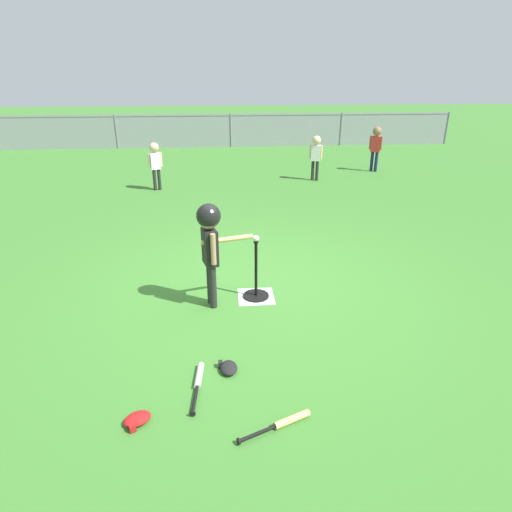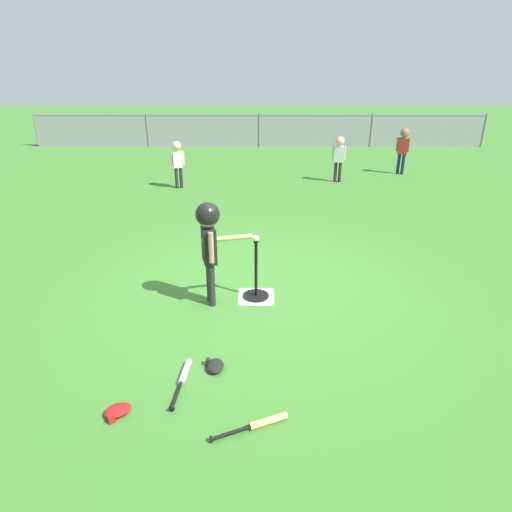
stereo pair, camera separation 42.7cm
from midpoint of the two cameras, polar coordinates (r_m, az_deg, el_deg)
ground_plane at (r=5.68m, az=2.68°, el=-3.82°), size 60.00×60.00×0.00m
home_plate at (r=5.39m, az=2.28°, el=-5.37°), size 0.44×0.44×0.01m
batting_tee at (r=5.34m, az=2.30°, el=-4.26°), size 0.32×0.32×0.74m
baseball_on_tee at (r=5.07m, az=2.42°, el=2.29°), size 0.07×0.07×0.07m
batter_child at (r=4.90m, az=-3.72°, el=2.96°), size 0.64×0.35×1.25m
fielder_deep_left at (r=10.37m, az=-9.11°, el=12.56°), size 0.31×0.21×1.08m
fielder_near_left at (r=11.06m, az=11.98°, el=13.09°), size 0.31×0.22×1.10m
fielder_deep_right at (r=12.39m, az=19.76°, el=13.58°), size 0.32×0.24×1.19m
spare_bat_silver at (r=4.10m, az=-6.49°, el=-15.54°), size 0.11×0.65×0.06m
spare_bat_wood at (r=3.66m, az=4.20°, el=-21.19°), size 0.61×0.30×0.06m
glove_by_plate at (r=3.86m, az=-14.59°, el=-19.18°), size 0.27×0.25×0.07m
glove_near_bats at (r=4.19m, az=-2.44°, el=-14.29°), size 0.18×0.23×0.07m
outfield_fence at (r=16.09m, az=1.24°, el=16.33°), size 16.06×0.06×1.15m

